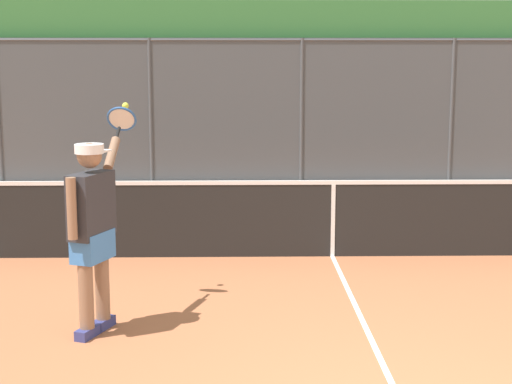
% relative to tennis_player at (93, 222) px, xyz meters
% --- Properties ---
extents(fence_backdrop, '(19.87, 1.37, 3.51)m').
position_rel_tennis_player_xyz_m(fence_backdrop, '(-2.45, -8.46, 0.73)').
color(fence_backdrop, '#474C51').
rests_on(fence_backdrop, ground).
extents(tennis_net, '(10.96, 0.09, 1.07)m').
position_rel_tennis_player_xyz_m(tennis_net, '(-2.45, -2.70, -0.52)').
color(tennis_net, '#2D2D2D').
rests_on(tennis_net, ground).
extents(tennis_player, '(0.50, 1.41, 2.01)m').
position_rel_tennis_player_xyz_m(tennis_player, '(0.00, 0.00, 0.00)').
color(tennis_player, navy).
rests_on(tennis_player, ground).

